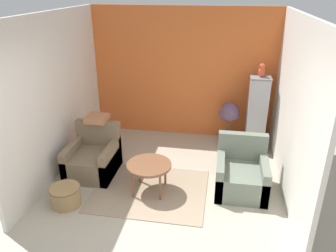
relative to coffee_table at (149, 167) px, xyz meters
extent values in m
plane|color=#B2A893|center=(0.21, -1.27, -0.45)|extent=(20.00, 20.00, 0.00)
cube|color=orange|center=(0.21, 2.31, 0.89)|extent=(3.86, 0.06, 2.67)
cube|color=silver|center=(-1.69, 0.50, 0.89)|extent=(0.06, 3.55, 2.67)
cube|color=silver|center=(2.11, 0.50, 0.89)|extent=(0.06, 3.55, 2.67)
cube|color=gray|center=(0.00, 0.00, -0.44)|extent=(1.80, 1.45, 0.01)
cylinder|color=brown|center=(0.00, 0.00, 0.03)|extent=(0.70, 0.70, 0.04)
cylinder|color=brown|center=(-0.22, -0.22, -0.22)|extent=(0.04, 0.04, 0.45)
cylinder|color=brown|center=(0.22, -0.22, -0.22)|extent=(0.04, 0.04, 0.45)
cylinder|color=brown|center=(-0.22, 0.22, -0.22)|extent=(0.04, 0.04, 0.45)
cylinder|color=brown|center=(0.22, 0.22, -0.22)|extent=(0.04, 0.04, 0.45)
cube|color=#7A664C|center=(-1.08, 0.35, -0.25)|extent=(0.79, 0.86, 0.40)
cube|color=#7A664C|center=(-1.08, 0.71, 0.17)|extent=(0.79, 0.14, 0.45)
cube|color=#7A664C|center=(-1.42, 0.35, -0.17)|extent=(0.12, 0.86, 0.55)
cube|color=#7A664C|center=(-0.75, 0.35, -0.17)|extent=(0.12, 0.86, 0.55)
cube|color=slate|center=(1.43, 0.26, -0.25)|extent=(0.79, 0.86, 0.40)
cube|color=slate|center=(1.43, 0.62, 0.17)|extent=(0.79, 0.14, 0.45)
cube|color=slate|center=(1.09, 0.26, -0.17)|extent=(0.12, 0.86, 0.55)
cube|color=slate|center=(1.76, 0.26, -0.17)|extent=(0.12, 0.86, 0.55)
cube|color=slate|center=(1.73, 1.85, -0.39)|extent=(0.50, 0.50, 0.11)
cube|color=#A8A8AD|center=(1.73, 1.85, 0.32)|extent=(0.36, 0.36, 1.32)
cube|color=slate|center=(1.73, 1.85, 1.00)|extent=(0.38, 0.38, 0.03)
ellipsoid|color=#D14C2D|center=(1.73, 1.85, 1.11)|extent=(0.12, 0.15, 0.19)
sphere|color=#D14C2D|center=(1.73, 1.83, 1.22)|extent=(0.10, 0.10, 0.10)
cone|color=gold|center=(1.73, 1.79, 1.21)|extent=(0.05, 0.05, 0.05)
cone|color=#D14C2D|center=(1.73, 1.92, 1.09)|extent=(0.06, 0.12, 0.16)
cylinder|color=#66605B|center=(1.21, 1.98, -0.32)|extent=(0.24, 0.24, 0.25)
cylinder|color=brown|center=(1.21, 1.98, -0.05)|extent=(0.03, 0.03, 0.30)
sphere|color=#664C6B|center=(1.21, 1.98, 0.24)|extent=(0.38, 0.38, 0.38)
sphere|color=#664C6B|center=(1.11, 2.01, 0.17)|extent=(0.23, 0.23, 0.23)
sphere|color=#664C6B|center=(1.31, 1.95, 0.19)|extent=(0.21, 0.21, 0.21)
cylinder|color=#A37F51|center=(-1.16, -0.55, -0.30)|extent=(0.44, 0.44, 0.30)
cylinder|color=brown|center=(-1.16, -0.55, -0.16)|extent=(0.46, 0.46, 0.02)
cube|color=#B2704C|center=(-1.08, 0.71, 0.45)|extent=(0.36, 0.36, 0.10)
camera|label=1|loc=(1.04, -4.28, 2.62)|focal=35.00mm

